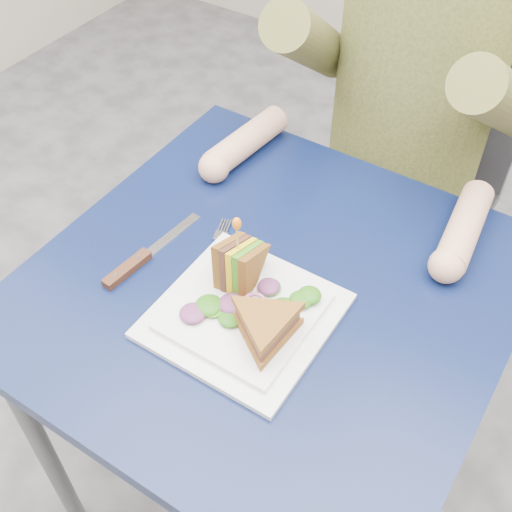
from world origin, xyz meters
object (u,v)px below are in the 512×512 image
Objects in this scene: table at (269,314)px; sandwich_upright at (238,266)px; plate at (244,314)px; chair at (411,163)px; diner at (422,40)px; knife at (136,262)px; fork at (213,257)px; sandwich_flat at (266,326)px.

table is 0.14m from sandwich_upright.
plate is (0.00, -0.08, 0.09)m from table.
plate is (0.00, -0.74, 0.20)m from chair.
diner reaches higher than knife.
table is 0.81× the size of chair.
diner is (-0.00, -0.11, 0.37)m from chair.
fork is (-0.11, -0.66, 0.19)m from chair.
sandwich_upright is (-0.04, 0.04, 0.05)m from plate.
chair is at bearing 90.00° from table.
chair is 0.76m from plate.
diner is (-0.00, 0.55, 0.26)m from table.
fork is at bearing 156.78° from sandwich_upright.
diner reaches higher than chair.
sandwich_flat is 1.29× the size of sandwich_upright.
sandwich_upright is (-0.04, -0.69, 0.24)m from chair.
sandwich_flat is 0.20m from fork.
table is at bearing 91.89° from plate.
diner reaches higher than sandwich_upright.
sandwich_flat is (0.05, -0.03, 0.04)m from plate.
diner reaches higher than table.
fork is at bearing -99.69° from chair.
plate is at bearing -33.79° from fork.
table is 0.67m from chair.
diner is at bearing 71.46° from knife.
fork is (-0.12, 0.08, -0.01)m from plate.
sandwich_upright reaches higher than fork.
table is at bearing 118.80° from sandwich_flat.
fork is at bearing -178.69° from table.
knife is at bearing 175.76° from sandwich_flat.
sandwich_upright is (-0.04, -0.03, 0.13)m from table.
table is 4.33× the size of fork.
plate is 1.17× the size of knife.
diner is at bearing 95.06° from sandwich_flat.
plate is 0.14m from fork.
table is 3.38× the size of knife.
knife is at bearing -108.54° from diner.
diner is 2.87× the size of plate.
knife reaches higher than table.
diner is 0.60m from sandwich_upright.
sandwich_upright reaches higher than sandwich_flat.
plate is 1.91× the size of sandwich_upright.
diner is 0.69m from knife.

